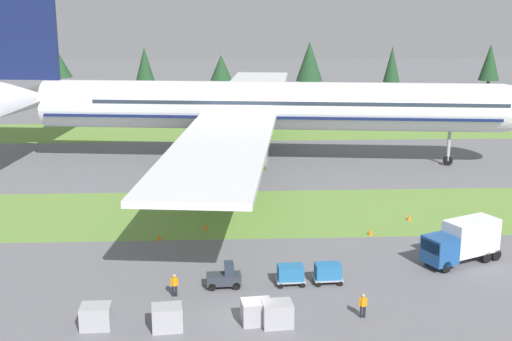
{
  "coord_description": "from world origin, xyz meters",
  "views": [
    {
      "loc": [
        -1.5,
        -43.83,
        21.56
      ],
      "look_at": [
        1.83,
        25.91,
        4.0
      ],
      "focal_mm": 49.17,
      "sensor_mm": 36.0,
      "label": 1
    }
  ],
  "objects_px": {
    "catering_truck": "(462,240)",
    "taxiway_marker_2": "(206,227)",
    "cargo_dolly_second": "(328,272)",
    "taxiway_marker_1": "(409,217)",
    "ground_crew_marshaller": "(363,305)",
    "uld_container_0": "(96,317)",
    "uld_container_3": "(277,314)",
    "cargo_dolly_lead": "(290,273)",
    "taxiway_marker_3": "(370,232)",
    "ground_crew_loader": "(174,284)",
    "airliner": "(250,105)",
    "uld_container_2": "(256,312)",
    "uld_container_1": "(167,318)",
    "taxiway_marker_0": "(159,237)",
    "baggage_tug": "(225,277)"
  },
  "relations": [
    {
      "from": "taxiway_marker_0",
      "to": "uld_container_3",
      "type": "bearing_deg",
      "value": -61.52
    },
    {
      "from": "cargo_dolly_lead",
      "to": "catering_truck",
      "type": "distance_m",
      "value": 15.09
    },
    {
      "from": "catering_truck",
      "to": "airliner",
      "type": "bearing_deg",
      "value": -2.58
    },
    {
      "from": "ground_crew_loader",
      "to": "uld_container_2",
      "type": "height_order",
      "value": "ground_crew_loader"
    },
    {
      "from": "cargo_dolly_lead",
      "to": "taxiway_marker_0",
      "type": "distance_m",
      "value": 15.15
    },
    {
      "from": "airliner",
      "to": "baggage_tug",
      "type": "bearing_deg",
      "value": 2.02
    },
    {
      "from": "baggage_tug",
      "to": "airliner",
      "type": "bearing_deg",
      "value": -8.08
    },
    {
      "from": "cargo_dolly_second",
      "to": "taxiway_marker_1",
      "type": "xyz_separation_m",
      "value": [
        10.29,
        14.99,
        -0.57
      ]
    },
    {
      "from": "uld_container_2",
      "to": "ground_crew_marshaller",
      "type": "bearing_deg",
      "value": 3.79
    },
    {
      "from": "uld_container_0",
      "to": "ground_crew_loader",
      "type": "bearing_deg",
      "value": 44.21
    },
    {
      "from": "baggage_tug",
      "to": "ground_crew_loader",
      "type": "relative_size",
      "value": 1.53
    },
    {
      "from": "uld_container_0",
      "to": "uld_container_3",
      "type": "relative_size",
      "value": 1.0
    },
    {
      "from": "baggage_tug",
      "to": "uld_container_0",
      "type": "height_order",
      "value": "baggage_tug"
    },
    {
      "from": "baggage_tug",
      "to": "cargo_dolly_lead",
      "type": "distance_m",
      "value": 5.03
    },
    {
      "from": "ground_crew_marshaller",
      "to": "uld_container_0",
      "type": "height_order",
      "value": "ground_crew_marshaller"
    },
    {
      "from": "uld_container_0",
      "to": "cargo_dolly_lead",
      "type": "bearing_deg",
      "value": 25.53
    },
    {
      "from": "catering_truck",
      "to": "taxiway_marker_0",
      "type": "distance_m",
      "value": 26.37
    },
    {
      "from": "taxiway_marker_1",
      "to": "taxiway_marker_2",
      "type": "xyz_separation_m",
      "value": [
        -19.94,
        -2.02,
        -0.01
      ]
    },
    {
      "from": "uld_container_0",
      "to": "taxiway_marker_0",
      "type": "distance_m",
      "value": 17.22
    },
    {
      "from": "catering_truck",
      "to": "taxiway_marker_1",
      "type": "relative_size",
      "value": 10.52
    },
    {
      "from": "taxiway_marker_0",
      "to": "ground_crew_loader",
      "type": "bearing_deg",
      "value": -79.84
    },
    {
      "from": "uld_container_2",
      "to": "taxiway_marker_0",
      "type": "relative_size",
      "value": 3.31
    },
    {
      "from": "catering_truck",
      "to": "taxiway_marker_3",
      "type": "distance_m",
      "value": 9.54
    },
    {
      "from": "cargo_dolly_second",
      "to": "taxiway_marker_2",
      "type": "relative_size",
      "value": 3.44
    },
    {
      "from": "catering_truck",
      "to": "uld_container_0",
      "type": "bearing_deg",
      "value": 83.98
    },
    {
      "from": "ground_crew_marshaller",
      "to": "uld_container_0",
      "type": "bearing_deg",
      "value": 3.68
    },
    {
      "from": "taxiway_marker_2",
      "to": "ground_crew_marshaller",
      "type": "bearing_deg",
      "value": -59.47
    },
    {
      "from": "baggage_tug",
      "to": "taxiway_marker_2",
      "type": "distance_m",
      "value": 13.53
    },
    {
      "from": "catering_truck",
      "to": "taxiway_marker_2",
      "type": "xyz_separation_m",
      "value": [
        -21.32,
        9.29,
        -1.62
      ]
    },
    {
      "from": "uld_container_2",
      "to": "cargo_dolly_second",
      "type": "bearing_deg",
      "value": 48.23
    },
    {
      "from": "uld_container_2",
      "to": "taxiway_marker_0",
      "type": "xyz_separation_m",
      "value": [
        -8.0,
        16.84,
        -0.49
      ]
    },
    {
      "from": "catering_truck",
      "to": "taxiway_marker_1",
      "type": "bearing_deg",
      "value": -19.24
    },
    {
      "from": "cargo_dolly_second",
      "to": "ground_crew_marshaller",
      "type": "distance_m",
      "value": 6.2
    },
    {
      "from": "taxiway_marker_2",
      "to": "taxiway_marker_3",
      "type": "distance_m",
      "value": 15.38
    },
    {
      "from": "baggage_tug",
      "to": "uld_container_0",
      "type": "distance_m",
      "value": 10.61
    },
    {
      "from": "baggage_tug",
      "to": "taxiway_marker_3",
      "type": "height_order",
      "value": "baggage_tug"
    },
    {
      "from": "taxiway_marker_2",
      "to": "uld_container_2",
      "type": "bearing_deg",
      "value": -78.81
    },
    {
      "from": "cargo_dolly_lead",
      "to": "taxiway_marker_1",
      "type": "distance_m",
      "value": 20.09
    },
    {
      "from": "uld_container_2",
      "to": "taxiway_marker_1",
      "type": "distance_m",
      "value": 26.84
    },
    {
      "from": "baggage_tug",
      "to": "taxiway_marker_1",
      "type": "relative_size",
      "value": 3.87
    },
    {
      "from": "uld_container_3",
      "to": "taxiway_marker_0",
      "type": "height_order",
      "value": "uld_container_3"
    },
    {
      "from": "airliner",
      "to": "uld_container_3",
      "type": "height_order",
      "value": "airliner"
    },
    {
      "from": "cargo_dolly_second",
      "to": "uld_container_0",
      "type": "relative_size",
      "value": 1.14
    },
    {
      "from": "taxiway_marker_1",
      "to": "catering_truck",
      "type": "bearing_deg",
      "value": -83.08
    },
    {
      "from": "airliner",
      "to": "taxiway_marker_3",
      "type": "distance_m",
      "value": 32.14
    },
    {
      "from": "ground_crew_marshaller",
      "to": "uld_container_1",
      "type": "height_order",
      "value": "ground_crew_marshaller"
    },
    {
      "from": "uld_container_1",
      "to": "uld_container_2",
      "type": "height_order",
      "value": "uld_container_1"
    },
    {
      "from": "cargo_dolly_second",
      "to": "catering_truck",
      "type": "distance_m",
      "value": 12.27
    },
    {
      "from": "taxiway_marker_2",
      "to": "taxiway_marker_0",
      "type": "bearing_deg",
      "value": -147.72
    },
    {
      "from": "airliner",
      "to": "taxiway_marker_2",
      "type": "relative_size",
      "value": 130.67
    }
  ]
}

